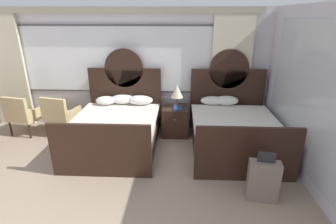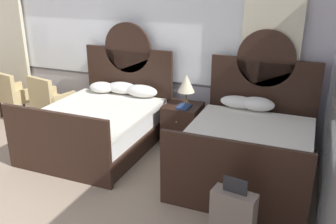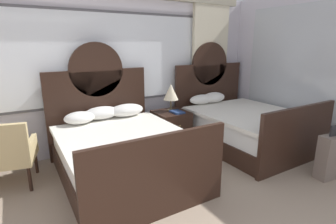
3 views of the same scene
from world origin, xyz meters
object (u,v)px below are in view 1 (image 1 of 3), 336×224
(armchair_by_window_left, at_px, (60,114))
(table_lamp_on_nightstand, at_px, (177,91))
(suitcase_on_floor, at_px, (263,181))
(bed_near_window, at_px, (117,128))
(nightstand_between_beds, at_px, (175,121))
(book_on_nightstand, at_px, (178,108))
(bed_near_mirror, at_px, (233,131))
(armchair_by_window_centre, at_px, (23,114))

(armchair_by_window_left, bearing_deg, table_lamp_on_nightstand, 4.42)
(table_lamp_on_nightstand, height_order, suitcase_on_floor, table_lamp_on_nightstand)
(bed_near_window, relative_size, nightstand_between_beds, 3.28)
(book_on_nightstand, bearing_deg, suitcase_on_floor, -58.27)
(bed_near_window, bearing_deg, nightstand_between_beds, 26.37)
(bed_near_mirror, height_order, table_lamp_on_nightstand, bed_near_mirror)
(book_on_nightstand, xyz_separation_m, suitcase_on_floor, (1.25, -2.01, -0.35))
(nightstand_between_beds, relative_size, armchair_by_window_left, 0.72)
(bed_near_mirror, height_order, suitcase_on_floor, bed_near_mirror)
(table_lamp_on_nightstand, xyz_separation_m, armchair_by_window_centre, (-3.40, -0.20, -0.50))
(bed_near_window, distance_m, book_on_nightstand, 1.34)
(suitcase_on_floor, bearing_deg, bed_near_mirror, 95.12)
(book_on_nightstand, height_order, armchair_by_window_left, armchair_by_window_left)
(nightstand_between_beds, xyz_separation_m, armchair_by_window_left, (-2.52, -0.14, 0.16))
(suitcase_on_floor, bearing_deg, table_lamp_on_nightstand, 120.19)
(nightstand_between_beds, bearing_deg, armchair_by_window_centre, -177.60)
(nightstand_between_beds, xyz_separation_m, armchair_by_window_centre, (-3.37, -0.14, 0.16))
(armchair_by_window_left, xyz_separation_m, armchair_by_window_centre, (-0.84, -0.00, 0.00))
(table_lamp_on_nightstand, xyz_separation_m, armchair_by_window_left, (-2.55, -0.20, -0.50))
(nightstand_between_beds, bearing_deg, suitcase_on_floor, -58.56)
(nightstand_between_beds, bearing_deg, bed_near_window, -153.63)
(bed_near_mirror, xyz_separation_m, table_lamp_on_nightstand, (-1.13, 0.64, 0.60))
(bed_near_mirror, relative_size, nightstand_between_beds, 3.28)
(armchair_by_window_centre, bearing_deg, table_lamp_on_nightstand, 3.33)
(book_on_nightstand, height_order, armchair_by_window_centre, armchair_by_window_centre)
(armchair_by_window_centre, distance_m, suitcase_on_floor, 5.07)
(bed_near_mirror, bearing_deg, table_lamp_on_nightstand, 150.35)
(bed_near_window, height_order, table_lamp_on_nightstand, bed_near_window)
(book_on_nightstand, bearing_deg, armchair_by_window_centre, -179.51)
(table_lamp_on_nightstand, distance_m, armchair_by_window_left, 2.61)
(table_lamp_on_nightstand, xyz_separation_m, suitcase_on_floor, (1.27, -2.18, -0.67))
(bed_near_mirror, distance_m, nightstand_between_beds, 1.30)
(nightstand_between_beds, xyz_separation_m, table_lamp_on_nightstand, (0.03, 0.06, 0.66))
(table_lamp_on_nightstand, bearing_deg, bed_near_window, -152.07)
(bed_near_window, relative_size, bed_near_mirror, 1.00)
(bed_near_window, distance_m, armchair_by_window_left, 1.43)
(bed_near_window, xyz_separation_m, armchair_by_window_left, (-1.36, 0.44, 0.10))
(bed_near_mirror, distance_m, suitcase_on_floor, 1.55)
(bed_near_mirror, xyz_separation_m, book_on_nightstand, (-1.11, 0.48, 0.28))
(armchair_by_window_centre, bearing_deg, book_on_nightstand, 0.49)
(table_lamp_on_nightstand, bearing_deg, book_on_nightstand, -81.64)
(bed_near_mirror, distance_m, table_lamp_on_nightstand, 1.44)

